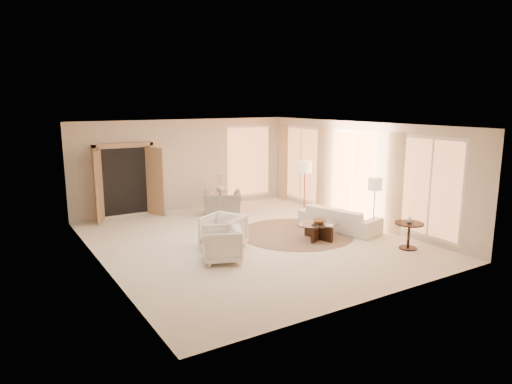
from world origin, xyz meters
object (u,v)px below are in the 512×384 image
sofa (339,218)px  bowl (319,221)px  armchair_left (223,230)px  end_vase (410,220)px  coffee_table (319,229)px  armchair_right (222,243)px  accent_chair (222,200)px  side_table (220,198)px  floor_lamp_far (375,187)px  end_table (409,231)px  side_vase (220,187)px  floor_lamp_near (305,169)px

sofa → bowl: (-1.03, -0.39, 0.15)m
armchair_left → end_vase: bearing=29.3°
coffee_table → armchair_right: bearing=-176.9°
accent_chair → side_table: bearing=-85.9°
armchair_left → armchair_right: armchair_left is taller
side_table → floor_lamp_far: (1.98, -4.61, 0.90)m
sofa → coffee_table: size_ratio=1.41×
coffee_table → bowl: size_ratio=4.49×
coffee_table → end_table: size_ratio=2.31×
side_vase → armchair_left: bearing=-116.2°
bowl → side_vase: (-0.55, 4.19, 0.23)m
armchair_right → armchair_left: bearing=173.1°
sofa → end_table: bearing=172.5°
accent_chair → side_table: (0.34, 0.81, -0.13)m
armchair_left → end_table: size_ratio=1.33×
armchair_right → bowl: (2.75, 0.15, 0.05)m
armchair_left → bowl: 2.39m
end_vase → side_vase: size_ratio=0.67×
sofa → armchair_right: size_ratio=2.63×
end_table → side_table: size_ratio=1.13×
bowl → end_vase: (1.29, -1.65, 0.23)m
side_table → floor_lamp_far: floor_lamp_far is taller
armchair_right → sofa: bearing=121.0°
armchair_left → side_table: (1.76, 3.59, -0.09)m
side_table → floor_lamp_near: floor_lamp_near is taller
side_table → bowl: size_ratio=1.71×
coffee_table → armchair_left: bearing=165.4°
armchair_right → bowl: 2.75m
end_table → end_vase: size_ratio=4.04×
side_vase → armchair_right: bearing=-116.8°
accent_chair → bowl: accent_chair is taller
sofa → side_vase: side_vase is taller
floor_lamp_far → end_vase: 1.36m
coffee_table → accent_chair: bearing=104.8°
accent_chair → bowl: size_ratio=3.23×
end_table → coffee_table: bearing=128.1°
side_table → bowl: bearing=-82.5°
armchair_left → bowl: size_ratio=2.57×
armchair_left → end_vase: size_ratio=5.36×
sofa → armchair_right: (-3.77, -0.54, 0.09)m
accent_chair → coffee_table: bearing=131.9°
end_table → armchair_left: bearing=148.0°
armchair_left → armchair_right: size_ratio=1.07×
coffee_table → end_vase: (1.29, -1.65, 0.43)m
floor_lamp_near → bowl: bearing=-118.7°
side_table → side_vase: bearing=180.0°
bowl → armchair_right: bearing=-176.9°
floor_lamp_near → end_vase: (0.18, -3.68, -0.71)m
floor_lamp_near → bowl: 2.50m
accent_chair → side_table: 0.89m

